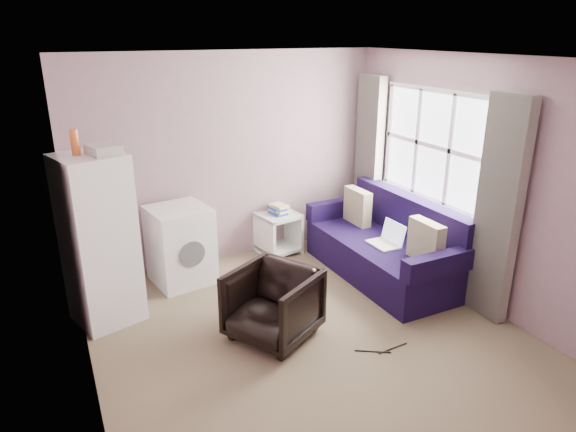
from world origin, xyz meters
name	(u,v)px	position (x,y,z in m)	size (l,w,h in m)	color
room	(315,210)	(0.02, 0.01, 1.25)	(3.84, 4.24, 2.54)	#7C6B51
armchair	(273,301)	(-0.31, 0.16, 0.37)	(0.72, 0.67, 0.74)	black
fridge	(99,239)	(-1.66, 1.17, 0.84)	(0.72, 0.71, 1.89)	white
washing_machine	(180,243)	(-0.78, 1.66, 0.46)	(0.71, 0.71, 0.88)	white
side_table	(278,230)	(0.54, 1.91, 0.30)	(0.55, 0.55, 0.65)	white
sofa	(387,248)	(1.42, 0.79, 0.33)	(0.96, 2.05, 0.91)	#170C37
window_dressing	(423,182)	(1.78, 0.70, 1.11)	(0.17, 2.62, 2.18)	white
floor_cables	(383,350)	(0.48, -0.48, 0.01)	(0.49, 0.18, 0.01)	black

